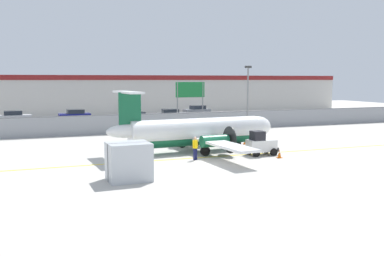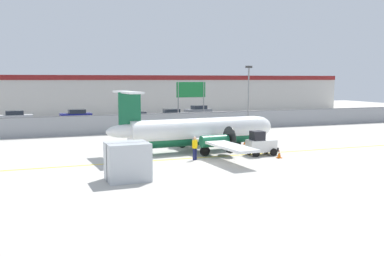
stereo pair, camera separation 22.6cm
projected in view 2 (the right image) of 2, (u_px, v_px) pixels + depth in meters
The scene contains 17 objects.
ground_plane at pixel (197, 158), 31.78m from camera, with size 140.00×140.00×0.01m.
perimeter_fence at pixel (145, 123), 46.58m from camera, with size 98.00×0.10×2.10m.
parking_lot_strip at pixel (125, 122), 57.43m from camera, with size 98.00×17.00×0.12m.
background_building at pixel (104, 94), 74.32m from camera, with size 91.00×8.10×6.50m.
commuter_airplane at pixel (199, 132), 34.57m from camera, with size 14.48×16.08×4.92m.
baggage_tug at pixel (261, 144), 32.84m from camera, with size 2.35×1.42×1.88m.
ground_crew_worker at pixel (195, 147), 30.85m from camera, with size 0.52×0.46×1.70m.
cargo_container at pixel (128, 162), 24.60m from camera, with size 2.47×2.08×2.20m.
traffic_cone_near_left at pixel (245, 141), 38.40m from camera, with size 0.36×0.36×0.64m.
traffic_cone_near_right at pixel (279, 154), 31.69m from camera, with size 0.36×0.36×0.64m.
parked_car_0 at pixel (16, 117), 56.45m from camera, with size 4.31×2.25×1.58m.
parked_car_1 at pixel (76, 115), 58.96m from camera, with size 4.34×2.30×1.58m.
parked_car_2 at pixel (137, 118), 54.45m from camera, with size 4.31×2.24×1.58m.
parked_car_3 at pixel (172, 115), 59.64m from camera, with size 4.32×2.27×1.58m.
parked_car_4 at pixel (198, 111), 67.56m from camera, with size 4.34×2.31×1.58m.
apron_light_pole at pixel (249, 93), 46.64m from camera, with size 0.70×0.30×7.27m.
highway_sign at pixel (191, 94), 50.40m from camera, with size 3.60×0.14×5.50m.
Camera 2 is at (-11.10, -27.29, 5.81)m, focal length 40.00 mm.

